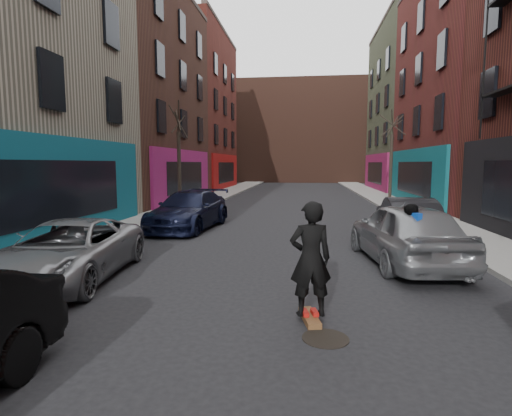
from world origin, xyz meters
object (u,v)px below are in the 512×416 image
(parked_left_end, at_px, (189,210))
(parked_right_end, at_px, (407,217))
(skateboard, at_px, (310,318))
(skateboarder, at_px, (311,259))
(tree_right_far, at_px, (392,149))
(pedestrian, at_px, (408,240))
(manhole, at_px, (325,338))
(parked_right_far, at_px, (405,233))
(parked_left_far, at_px, (68,251))
(tree_left_far, at_px, (179,149))

(parked_left_end, relative_size, parked_right_end, 1.18)
(skateboard, xyz_separation_m, skateboarder, (0.00, 0.00, 1.00))
(tree_right_far, xyz_separation_m, parked_right_end, (-2.04, -12.84, -2.81))
(pedestrian, height_order, manhole, pedestrian)
(skateboard, bearing_deg, tree_right_far, 63.16)
(tree_right_far, distance_m, parked_left_end, 15.82)
(parked_right_far, distance_m, skateboard, 4.85)
(parked_left_far, xyz_separation_m, pedestrian, (7.60, 1.28, 0.18))
(parked_left_far, bearing_deg, manhole, -29.10)
(parked_right_far, bearing_deg, parked_left_far, 10.21)
(parked_left_far, height_order, manhole, parked_left_far)
(parked_left_end, relative_size, manhole, 7.37)
(pedestrian, relative_size, manhole, 2.39)
(tree_left_far, height_order, skateboard, tree_left_far)
(manhole, bearing_deg, tree_right_far, 76.23)
(parked_left_end, height_order, skateboard, parked_left_end)
(skateboarder, bearing_deg, manhole, 96.80)
(tree_right_far, distance_m, parked_right_far, 17.11)
(skateboard, bearing_deg, parked_right_end, 54.41)
(tree_right_far, relative_size, skateboard, 8.50)
(parked_left_far, relative_size, parked_right_end, 1.09)
(parked_left_far, xyz_separation_m, skateboarder, (5.33, -1.70, 0.39))
(parked_right_far, bearing_deg, manhole, 57.89)
(parked_left_far, bearing_deg, parked_right_end, 29.19)
(parked_left_far, xyz_separation_m, parked_left_end, (0.64, 7.23, 0.09))
(tree_left_far, distance_m, parked_left_end, 6.75)
(tree_left_far, distance_m, pedestrian, 15.14)
(parked_right_far, relative_size, skateboard, 6.01)
(tree_right_far, distance_m, manhole, 22.31)
(parked_left_far, distance_m, parked_left_end, 7.26)
(parked_left_end, distance_m, skateboarder, 10.09)
(tree_right_far, relative_size, pedestrian, 4.06)
(skateboarder, bearing_deg, tree_right_far, -116.84)
(parked_right_end, height_order, skateboarder, skateboarder)
(tree_right_far, bearing_deg, parked_left_end, -130.74)
(tree_right_far, xyz_separation_m, skateboarder, (-5.47, -20.73, -2.48))
(tree_left_far, bearing_deg, parked_right_far, -48.51)
(tree_left_far, xyz_separation_m, parked_left_end, (2.24, -5.80, -2.63))
(parked_left_end, xyz_separation_m, manhole, (4.92, -9.59, -0.74))
(parked_right_far, distance_m, pedestrian, 1.14)
(parked_right_far, distance_m, parked_right_end, 3.91)
(parked_right_end, relative_size, skateboard, 5.47)
(parked_right_far, distance_m, skateboarder, 4.79)
(tree_right_far, bearing_deg, tree_left_far, -154.18)
(skateboard, height_order, skateboarder, skateboarder)
(tree_left_far, relative_size, skateboard, 8.12)
(pedestrian, bearing_deg, skateboard, 23.61)
(parked_right_end, relative_size, pedestrian, 2.61)
(tree_right_far, distance_m, parked_left_far, 22.07)
(tree_left_far, relative_size, pedestrian, 3.88)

